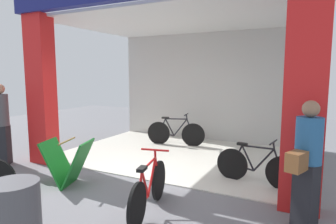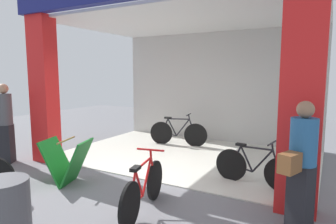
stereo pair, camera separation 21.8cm
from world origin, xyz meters
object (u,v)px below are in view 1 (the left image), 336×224
Objects in this scene: sandwich_board_sign at (68,163)px; bicycle_inside_0 at (256,167)px; pedestrian_1 at (307,165)px; pedestrian_0 at (2,124)px; bicycle_inside_1 at (175,133)px; bicycle_parked_0 at (149,190)px.

bicycle_inside_0 is at bearing 27.15° from sandwich_board_sign.
pedestrian_1 reaches higher than sandwich_board_sign.
sandwich_board_sign is (-2.91, -1.49, 0.08)m from bicycle_inside_0.
pedestrian_1 is at bearing -57.22° from bicycle_inside_0.
pedestrian_0 reaches higher than pedestrian_1.
bicycle_inside_0 is 1.61× the size of sandwich_board_sign.
bicycle_inside_0 is 1.58m from pedestrian_1.
pedestrian_1 is at bearing -0.30° from pedestrian_0.
bicycle_inside_1 reaches higher than sandwich_board_sign.
bicycle_inside_0 is 0.93× the size of bicycle_inside_1.
bicycle_inside_0 is at bearing 122.78° from pedestrian_1.
bicycle_parked_0 is at bearing -165.78° from pedestrian_1.
bicycle_parked_0 is at bearing -69.84° from bicycle_inside_1.
bicycle_parked_0 is 2.06m from pedestrian_1.
bicycle_parked_0 is (-1.13, -1.75, 0.01)m from bicycle_inside_0.
bicycle_inside_0 is 0.85× the size of pedestrian_0.
sandwich_board_sign is 0.53× the size of pedestrian_0.
bicycle_inside_1 is at bearing 141.76° from bicycle_inside_0.
pedestrian_1 is (5.85, -0.03, -0.05)m from pedestrian_0.
pedestrian_0 is at bearing 179.70° from pedestrian_1.
bicycle_parked_0 is at bearing -8.32° from sandwich_board_sign.
bicycle_parked_0 is at bearing -122.72° from bicycle_inside_0.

